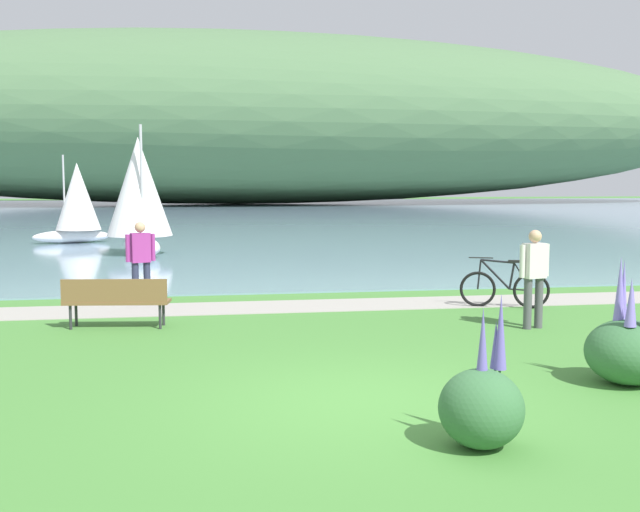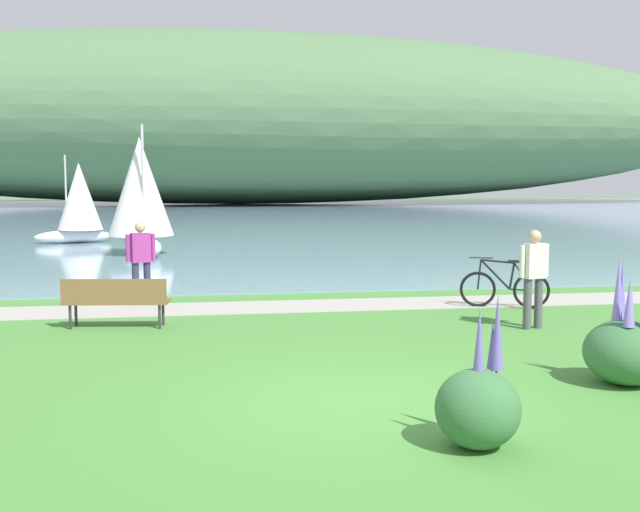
# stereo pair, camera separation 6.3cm
# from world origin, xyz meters

# --- Properties ---
(ground_plane) EXTENTS (200.00, 200.00, 0.00)m
(ground_plane) POSITION_xyz_m (0.00, 0.00, 0.00)
(ground_plane) COLOR #478438
(bay_water) EXTENTS (180.00, 80.00, 0.04)m
(bay_water) POSITION_xyz_m (0.00, 48.40, 0.02)
(bay_water) COLOR #7A99B2
(bay_water) RESTS_ON ground
(distant_hillside) EXTENTS (110.20, 28.00, 17.60)m
(distant_hillside) POSITION_xyz_m (1.91, 71.65, 8.84)
(distant_hillside) COLOR #4C7047
(distant_hillside) RESTS_ON bay_water
(shoreline_path) EXTENTS (60.00, 1.50, 0.01)m
(shoreline_path) POSITION_xyz_m (0.00, 6.67, 0.01)
(shoreline_path) COLOR #A39E93
(shoreline_path) RESTS_ON ground
(park_bench_near_camera) EXTENTS (1.85, 0.70, 0.88)m
(park_bench_near_camera) POSITION_xyz_m (-3.31, 4.92, 0.52)
(park_bench_near_camera) COLOR brown
(park_bench_near_camera) RESTS_ON ground
(bicycle_leaning_near_bench) EXTENTS (1.68, 0.66, 1.01)m
(bicycle_leaning_near_bench) POSITION_xyz_m (4.17, 5.89, 0.40)
(bicycle_leaning_near_bench) COLOR black
(bicycle_leaning_near_bench) RESTS_ON ground
(person_at_shoreline) EXTENTS (0.58, 0.33, 1.71)m
(person_at_shoreline) POSITION_xyz_m (-3.07, 7.38, 0.98)
(person_at_shoreline) COLOR #282D47
(person_at_shoreline) RESTS_ON ground
(person_on_the_grass) EXTENTS (0.59, 0.31, 1.71)m
(person_on_the_grass) POSITION_xyz_m (3.81, 3.78, 0.98)
(person_on_the_grass) COLOR #4C4C51
(person_on_the_grass) RESTS_ON ground
(echium_bush_closest_to_camera) EXTENTS (1.05, 1.05, 1.61)m
(echium_bush_closest_to_camera) POSITION_xyz_m (3.43, 0.22, 0.46)
(echium_bush_closest_to_camera) COLOR #386B3D
(echium_bush_closest_to_camera) RESTS_ON ground
(echium_bush_beside_closest) EXTENTS (0.82, 0.82, 1.47)m
(echium_bush_beside_closest) POSITION_xyz_m (0.79, -1.65, 0.41)
(echium_bush_beside_closest) COLOR #386B3D
(echium_bush_beside_closest) RESTS_ON ground
(sailboat_nearest_to_shore) EXTENTS (3.10, 2.20, 3.51)m
(sailboat_nearest_to_shore) POSITION_xyz_m (-6.75, 23.05, 1.69)
(sailboat_nearest_to_shore) COLOR white
(sailboat_nearest_to_shore) RESTS_ON bay_water
(sailboat_mid_bay) EXTENTS (2.63, 3.82, 4.33)m
(sailboat_mid_bay) POSITION_xyz_m (-3.88, 17.70, 2.08)
(sailboat_mid_bay) COLOR white
(sailboat_mid_bay) RESTS_ON bay_water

